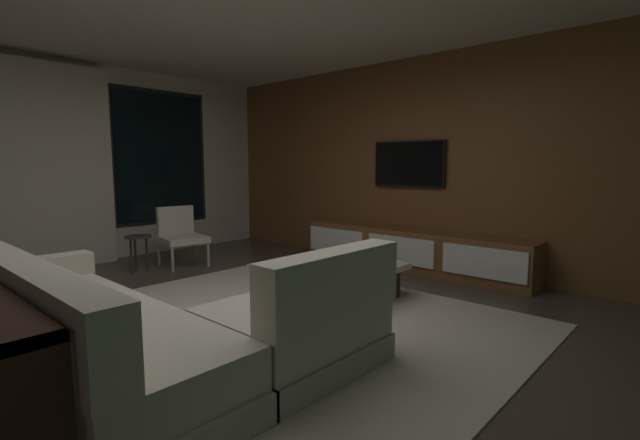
# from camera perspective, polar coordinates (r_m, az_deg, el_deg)

# --- Properties ---
(floor) EXTENTS (9.20, 9.20, 0.00)m
(floor) POSITION_cam_1_polar(r_m,az_deg,el_deg) (3.76, -10.21, -13.80)
(floor) COLOR #473D33
(back_wall_with_window) EXTENTS (6.60, 0.30, 2.70)m
(back_wall_with_window) POSITION_cam_1_polar(r_m,az_deg,el_deg) (6.74, -30.15, 6.19)
(back_wall_with_window) COLOR beige
(back_wall_with_window) RESTS_ON floor
(media_wall) EXTENTS (0.12, 7.80, 2.70)m
(media_wall) POSITION_cam_1_polar(r_m,az_deg,el_deg) (5.90, 13.92, 7.00)
(media_wall) COLOR brown
(media_wall) RESTS_ON floor
(area_rug) EXTENTS (3.20, 3.80, 0.01)m
(area_rug) POSITION_cam_1_polar(r_m,az_deg,el_deg) (3.90, -5.11, -12.87)
(area_rug) COLOR beige
(area_rug) RESTS_ON floor
(sectional_couch) EXTENTS (1.98, 2.50, 0.82)m
(sectional_couch) POSITION_cam_1_polar(r_m,az_deg,el_deg) (3.08, -21.59, -13.24)
(sectional_couch) COLOR #B1A997
(sectional_couch) RESTS_ON floor
(coffee_table) EXTENTS (1.16, 1.16, 0.36)m
(coffee_table) POSITION_cam_1_polar(r_m,az_deg,el_deg) (4.47, 1.32, -7.77)
(coffee_table) COLOR #341C15
(coffee_table) RESTS_ON floor
(book_stack_on_coffee_table) EXTENTS (0.30, 0.19, 0.11)m
(book_stack_on_coffee_table) POSITION_cam_1_polar(r_m,az_deg,el_deg) (4.47, 3.74, -4.75)
(book_stack_on_coffee_table) COLOR brown
(book_stack_on_coffee_table) RESTS_ON coffee_table
(accent_chair_near_window) EXTENTS (0.62, 0.64, 0.78)m
(accent_chair_near_window) POSITION_cam_1_polar(r_m,az_deg,el_deg) (6.22, -17.50, -1.59)
(accent_chair_near_window) COLOR #B2ADA0
(accent_chair_near_window) RESTS_ON floor
(side_stool) EXTENTS (0.32, 0.32, 0.46)m
(side_stool) POSITION_cam_1_polar(r_m,az_deg,el_deg) (6.01, -22.30, -2.67)
(side_stool) COLOR #333338
(side_stool) RESTS_ON floor
(media_console) EXTENTS (0.46, 3.10, 0.52)m
(media_console) POSITION_cam_1_polar(r_m,az_deg,el_deg) (5.77, 11.78, -3.90)
(media_console) COLOR brown
(media_console) RESTS_ON floor
(mounted_tv) EXTENTS (0.05, 1.02, 0.59)m
(mounted_tv) POSITION_cam_1_polar(r_m,az_deg,el_deg) (5.93, 11.28, 7.07)
(mounted_tv) COLOR black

